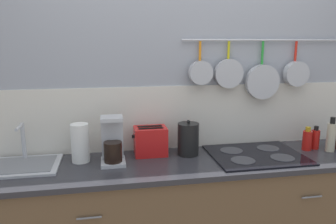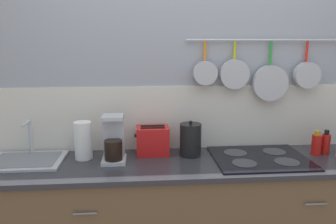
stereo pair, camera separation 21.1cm
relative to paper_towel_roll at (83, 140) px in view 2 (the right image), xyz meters
name	(u,v)px [view 2 (the right image)]	position (x,y,z in m)	size (l,w,h in m)	color
wall_back	(191,101)	(0.77, 0.20, 0.23)	(7.20, 0.15, 2.60)	#999EA8
countertop	(196,164)	(0.76, -0.12, -0.15)	(2.84, 0.58, 0.03)	#2D2D33
sink_basin	(26,159)	(-0.38, -0.03, -0.11)	(0.49, 0.37, 0.26)	#B7BABF
paper_towel_roll	(83,140)	(0.00, 0.00, 0.00)	(0.12, 0.12, 0.26)	white
coffee_maker	(114,142)	(0.21, -0.06, 0.00)	(0.16, 0.18, 0.31)	#B7BABF
toaster	(153,141)	(0.48, 0.05, -0.03)	(0.24, 0.16, 0.20)	red
kettle	(190,140)	(0.74, 0.00, -0.01)	(0.15, 0.15, 0.25)	black
cooktop	(260,158)	(1.21, -0.11, -0.12)	(0.64, 0.52, 0.01)	black
bottle_olive_oil	(316,144)	(1.63, -0.06, -0.05)	(0.07, 0.07, 0.17)	red
bottle_hot_sauce	(326,143)	(1.71, -0.04, -0.05)	(0.06, 0.06, 0.17)	red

